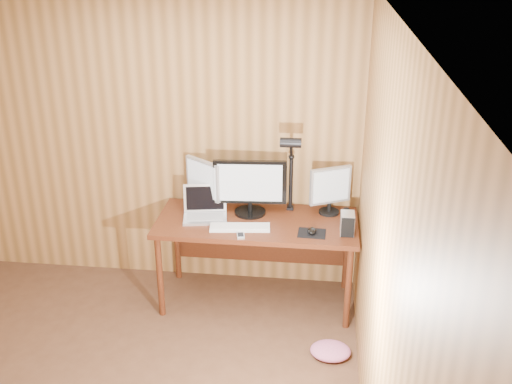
% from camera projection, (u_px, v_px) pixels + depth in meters
% --- Properties ---
extents(room_shell, '(4.00, 4.00, 4.00)m').
position_uv_depth(room_shell, '(49.00, 262.00, 3.18)').
color(room_shell, '#52321F').
rests_on(room_shell, ground).
extents(desk, '(1.60, 0.70, 0.75)m').
position_uv_depth(desk, '(258.00, 230.00, 4.88)').
color(desk, '#4D2110').
rests_on(desk, floor).
extents(monitor_center, '(0.59, 0.26, 0.46)m').
position_uv_depth(monitor_center, '(250.00, 186.00, 4.80)').
color(monitor_center, black).
rests_on(monitor_center, desk).
extents(monitor_left, '(0.32, 0.25, 0.42)m').
position_uv_depth(monitor_left, '(203.00, 183.00, 4.91)').
color(monitor_left, black).
rests_on(monitor_left, desk).
extents(monitor_right, '(0.33, 0.18, 0.40)m').
position_uv_depth(monitor_right, '(330.00, 189.00, 4.81)').
color(monitor_right, black).
rests_on(monitor_right, desk).
extents(laptop, '(0.39, 0.32, 0.25)m').
position_uv_depth(laptop, '(205.00, 209.00, 4.82)').
color(laptop, silver).
rests_on(laptop, desk).
extents(keyboard, '(0.48, 0.19, 0.02)m').
position_uv_depth(keyboard, '(240.00, 227.00, 4.64)').
color(keyboard, white).
rests_on(keyboard, desk).
extents(mousepad, '(0.22, 0.18, 0.00)m').
position_uv_depth(mousepad, '(312.00, 233.00, 4.57)').
color(mousepad, black).
rests_on(mousepad, desk).
extents(mouse, '(0.09, 0.12, 0.04)m').
position_uv_depth(mouse, '(312.00, 231.00, 4.56)').
color(mouse, black).
rests_on(mouse, mousepad).
extents(hard_drive, '(0.10, 0.15, 0.16)m').
position_uv_depth(hard_drive, '(347.00, 224.00, 4.54)').
color(hard_drive, silver).
rests_on(hard_drive, desk).
extents(phone, '(0.08, 0.12, 0.02)m').
position_uv_depth(phone, '(241.00, 235.00, 4.52)').
color(phone, silver).
rests_on(phone, desk).
extents(speaker, '(0.05, 0.05, 0.11)m').
position_uv_depth(speaker, '(346.00, 215.00, 4.74)').
color(speaker, black).
rests_on(speaker, desk).
extents(desk_lamp, '(0.16, 0.24, 0.72)m').
position_uv_depth(desk_lamp, '(291.00, 163.00, 4.71)').
color(desk_lamp, black).
rests_on(desk_lamp, desk).
extents(fabric_pile, '(0.33, 0.29, 0.10)m').
position_uv_depth(fabric_pile, '(330.00, 351.00, 4.38)').
color(fabric_pile, '#C35E85').
rests_on(fabric_pile, floor).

